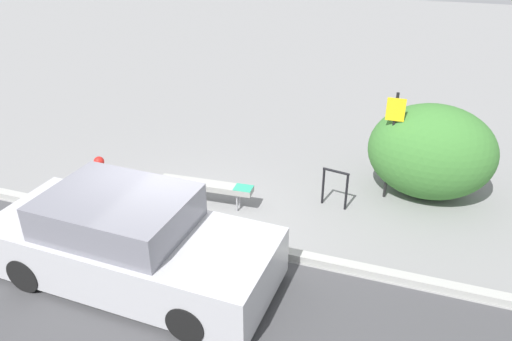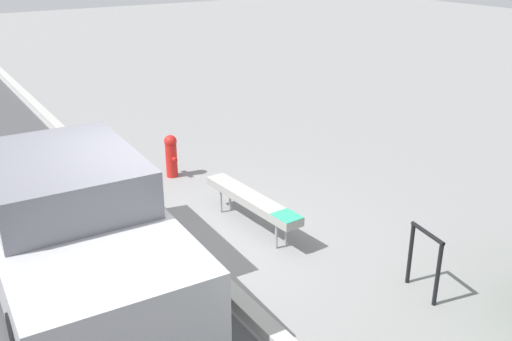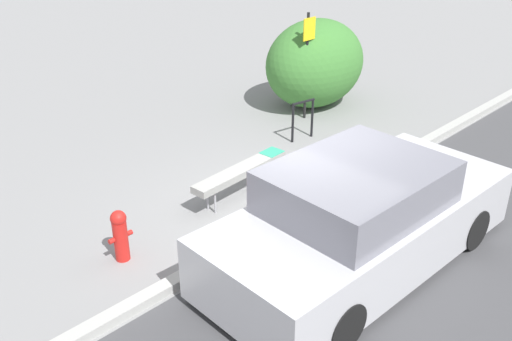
# 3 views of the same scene
# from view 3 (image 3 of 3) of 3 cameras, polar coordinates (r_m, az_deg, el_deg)

# --- Properties ---
(ground_plane) EXTENTS (60.00, 60.00, 0.00)m
(ground_plane) POSITION_cam_3_polar(r_m,az_deg,el_deg) (8.85, 3.69, -4.97)
(ground_plane) COLOR gray
(curb) EXTENTS (60.00, 0.20, 0.13)m
(curb) POSITION_cam_3_polar(r_m,az_deg,el_deg) (8.82, 3.70, -4.61)
(curb) COLOR #A8A8A3
(curb) RESTS_ON ground_plane
(bench) EXTENTS (1.97, 0.43, 0.51)m
(bench) POSITION_cam_3_polar(r_m,az_deg,el_deg) (9.32, -1.51, -0.07)
(bench) COLOR #99999E
(bench) RESTS_ON ground_plane
(bike_rack) EXTENTS (0.55, 0.15, 0.83)m
(bike_rack) POSITION_cam_3_polar(r_m,az_deg,el_deg) (11.45, 4.70, 5.45)
(bike_rack) COLOR black
(bike_rack) RESTS_ON ground_plane
(sign_post) EXTENTS (0.36, 0.08, 2.30)m
(sign_post) POSITION_cam_3_polar(r_m,az_deg,el_deg) (12.30, 5.14, 11.28)
(sign_post) COLOR black
(sign_post) RESTS_ON ground_plane
(fire_hydrant) EXTENTS (0.36, 0.22, 0.77)m
(fire_hydrant) POSITION_cam_3_polar(r_m,az_deg,el_deg) (7.98, -13.43, -6.19)
(fire_hydrant) COLOR red
(fire_hydrant) RESTS_ON ground_plane
(shrub_hedge) EXTENTS (2.56, 1.93, 1.99)m
(shrub_hedge) POSITION_cam_3_polar(r_m,az_deg,el_deg) (13.24, 5.93, 10.62)
(shrub_hedge) COLOR #3D7A33
(shrub_hedge) RESTS_ON ground_plane
(parked_car_near) EXTENTS (4.70, 2.05, 1.52)m
(parked_car_near) POSITION_cam_3_polar(r_m,az_deg,el_deg) (7.68, 10.42, -4.86)
(parked_car_near) COLOR black
(parked_car_near) RESTS_ON ground_plane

